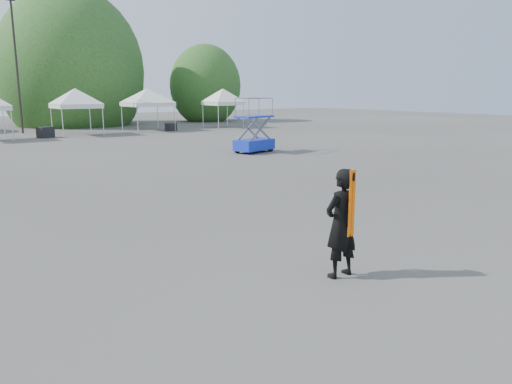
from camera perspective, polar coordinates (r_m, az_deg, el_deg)
ground at (r=10.77m, az=-5.98°, el=-5.75°), size 120.00×120.00×0.00m
light_pole_east at (r=41.77m, az=-25.75°, el=13.64°), size 0.60×0.25×9.80m
tree_mid_e at (r=49.98m, az=-20.34°, el=12.76°), size 5.12×5.12×7.79m
tree_far_e at (r=53.34m, az=-5.81°, el=11.97°), size 3.84×3.84×5.84m
tent_f at (r=38.38m, az=-19.97°, el=10.68°), size 4.26×4.26×3.88m
tent_g at (r=41.24m, az=-12.34°, el=11.12°), size 4.71×4.71×3.88m
tent_h at (r=43.55m, az=-3.82°, el=11.36°), size 3.86×3.86×3.88m
man at (r=8.68m, az=9.72°, el=-3.55°), size 0.71×0.48×1.91m
scissor_lift at (r=26.03m, az=-0.21°, el=7.64°), size 2.37×1.59×2.81m
crate_mid at (r=37.17m, az=-22.93°, el=6.30°), size 1.15×1.02×0.74m
crate_east at (r=40.69m, az=-9.70°, el=7.33°), size 0.91×0.79×0.60m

